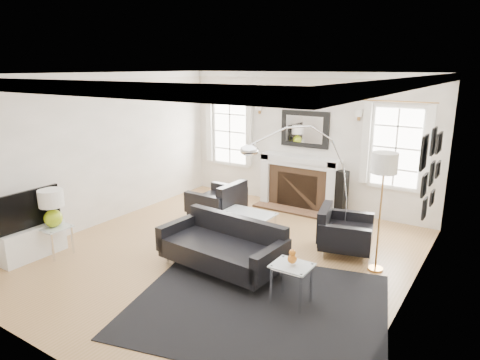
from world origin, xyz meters
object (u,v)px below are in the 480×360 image
Objects in this scene: fireplace at (299,183)px; gourd_lamp at (52,206)px; armchair_left at (219,203)px; coffee_table at (243,217)px; sofa at (224,247)px; armchair_right at (342,232)px; arc_floor_lamp at (299,181)px.

fireplace is 2.82× the size of gourd_lamp.
coffee_table is (0.86, -0.49, 0.02)m from armchair_left.
sofa is 1.20m from coffee_table.
arc_floor_lamp reaches higher than armchair_right.
gourd_lamp reaches higher than coffee_table.
arc_floor_lamp reaches higher than fireplace.
fireplace is 1.75× the size of armchair_left.
armchair_left is at bearing 65.22° from gourd_lamp.
arc_floor_lamp is (0.88, -1.91, 0.59)m from fireplace.
fireplace reaches higher than gourd_lamp.
sofa is 1.61m from arc_floor_lamp.
sofa is at bearing 23.14° from gourd_lamp.
fireplace is 1.86× the size of coffee_table.
fireplace is 1.83m from armchair_left.
armchair_left is at bearing 177.03° from armchair_right.
arc_floor_lamp is at bearing -11.18° from armchair_left.
armchair_right is at bearing 49.90° from sofa.
armchair_left is 1.61× the size of gourd_lamp.
armchair_left is at bearing 127.63° from sofa.
gourd_lamp is at bearing -145.70° from armchair_right.
fireplace reaches higher than coffee_table.
armchair_right is 0.51× the size of arc_floor_lamp.
fireplace is 1.60× the size of armchair_right.
sofa is at bearing -52.37° from armchair_left.
gourd_lamp is at bearing -156.86° from sofa.
armchair_left is 1.06× the size of coffee_table.
fireplace is at bearing 62.57° from gourd_lamp.
armchair_left is 0.92× the size of armchair_right.
armchair_left reaches higher than coffee_table.
armchair_right is 1.76× the size of gourd_lamp.
armchair_left is 2.03m from arc_floor_lamp.
sofa is 2.09× the size of coffee_table.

